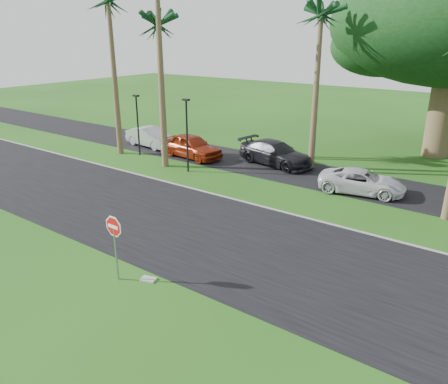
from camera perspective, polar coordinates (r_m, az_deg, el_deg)
name	(u,v)px	position (r m, az deg, el deg)	size (l,w,h in m)	color
ground	(165,245)	(18.71, -7.66, -6.86)	(120.00, 120.00, 0.00)	#1F4C13
road	(196,228)	(20.04, -3.73, -4.78)	(120.00, 8.00, 0.02)	black
parking_strip	(300,173)	(28.35, 9.93, 2.52)	(120.00, 5.00, 0.02)	black
curb	(245,202)	(23.03, 2.70, -1.31)	(120.00, 0.12, 0.06)	gray
stop_sign_near	(114,235)	(15.80, -14.13, -5.46)	(1.05, 0.07, 2.62)	gray
palm_left_far	(108,5)	(32.43, -14.86, 22.51)	(5.00, 5.00, 11.50)	brown
palm_left_mid	(158,29)	(31.92, -8.62, 20.34)	(5.00, 5.00, 10.00)	brown
palm_center	(321,19)	(28.44, 12.56, 21.14)	(5.00, 5.00, 10.50)	brown
streetlight_left	(138,121)	(32.14, -11.22, 9.09)	(0.45, 0.25, 4.34)	black
streetlight_right	(187,131)	(27.64, -4.86, 7.96)	(0.45, 0.25, 4.64)	black
car_silver	(151,137)	(34.77, -9.54, 7.05)	(1.58, 4.52, 1.49)	silver
car_red	(192,146)	(31.28, -4.25, 5.98)	(1.95, 4.85, 1.65)	maroon
car_dark	(275,153)	(29.67, 6.74, 5.03)	(2.20, 5.41, 1.57)	black
car_minivan	(362,182)	(25.37, 17.57, 1.28)	(2.15, 4.67, 1.30)	silver
utility_slab	(148,279)	(16.34, -9.85, -11.15)	(0.55, 0.35, 0.06)	#9A9A92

